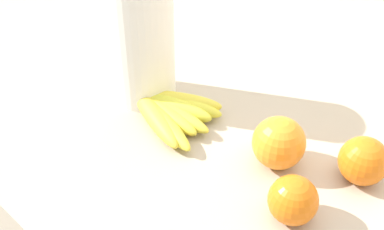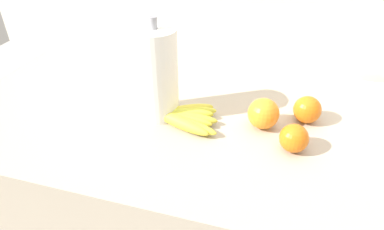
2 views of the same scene
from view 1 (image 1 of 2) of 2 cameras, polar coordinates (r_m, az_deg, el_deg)
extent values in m
cube|color=silver|center=(1.26, 16.14, -5.90)|extent=(2.10, 0.06, 1.30)
ellipsoid|color=gold|center=(0.89, -4.24, 0.01)|extent=(0.19, 0.10, 0.03)
ellipsoid|color=gold|center=(0.89, -3.79, -0.14)|extent=(0.21, 0.08, 0.03)
ellipsoid|color=gold|center=(0.90, -3.40, 0.47)|extent=(0.18, 0.04, 0.03)
ellipsoid|color=gold|center=(0.90, -2.90, 0.57)|extent=(0.19, 0.05, 0.03)
ellipsoid|color=gold|center=(0.91, -2.79, 1.07)|extent=(0.18, 0.09, 0.04)
ellipsoid|color=gold|center=(0.91, -2.36, 1.23)|extent=(0.19, 0.10, 0.03)
ellipsoid|color=gold|center=(0.92, -2.22, 1.62)|extent=(0.18, 0.13, 0.04)
sphere|color=orange|center=(0.81, 18.50, -4.85)|extent=(0.07, 0.07, 0.07)
sphere|color=orange|center=(0.73, 11.15, -9.26)|extent=(0.07, 0.07, 0.07)
sphere|color=orange|center=(0.80, 9.62, -3.06)|extent=(0.08, 0.08, 0.08)
cylinder|color=white|center=(0.90, -5.65, 8.82)|extent=(0.11, 0.11, 0.25)
cylinder|color=gray|center=(0.89, -5.71, 9.66)|extent=(0.02, 0.02, 0.28)
camera|label=2|loc=(0.38, -82.44, 0.98)|focal=31.05mm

